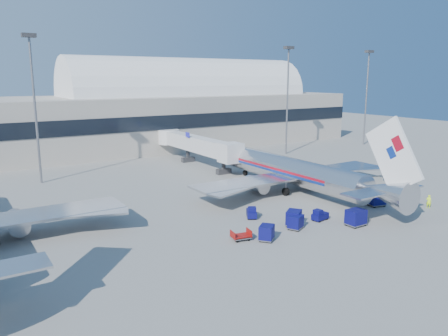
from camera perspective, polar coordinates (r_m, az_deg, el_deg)
ground at (r=54.73m, az=4.50°, el=-5.51°), size 260.00×260.00×0.00m
terminal at (r=99.65m, az=-22.09°, el=5.87°), size 170.00×28.15×21.00m
airliner_main at (r=63.54m, az=9.32°, el=-0.48°), size 32.00×37.26×12.07m
jetbridge_near at (r=83.30m, az=-4.05°, el=3.22°), size 4.40×27.50×6.25m
mast_west at (r=72.61m, az=-23.65°, el=9.65°), size 2.00×1.20×22.60m
mast_east at (r=94.51m, az=8.33°, el=10.74°), size 2.00×1.20×22.60m
mast_far_east at (r=112.42m, az=18.20°, el=10.42°), size 2.00×1.20×22.60m
barrier_near at (r=67.92m, az=15.71°, el=-2.12°), size 3.00×0.55×0.90m
barrier_mid at (r=70.37m, az=17.51°, el=-1.76°), size 3.00×0.55×0.90m
barrier_far at (r=72.88m, az=19.19°, el=-1.41°), size 3.00×0.55×0.90m
tug_lead at (r=51.81m, az=12.38°, el=-6.04°), size 2.21×1.36×1.35m
tug_right at (r=59.81m, az=18.38°, el=-3.83°), size 2.64×2.79×1.68m
tug_left at (r=51.59m, az=3.61°, el=-5.82°), size 2.05×2.43×1.42m
cart_train_a at (r=49.32m, az=9.10°, el=-6.43°), size 2.50×2.40×1.75m
cart_train_b at (r=48.35m, az=9.34°, el=-6.95°), size 2.18×1.98×1.56m
cart_train_c at (r=44.73m, az=5.58°, el=-8.38°), size 2.25×2.19×1.58m
cart_solo_near at (r=50.83m, az=16.84°, el=-6.18°), size 2.12×1.63×1.86m
cart_solo_far at (r=59.40m, az=19.32°, el=-3.81°), size 2.36×2.02×1.79m
cart_open_red at (r=44.81m, az=2.24°, el=-8.94°), size 2.13×1.67×0.51m
ramp_worker at (r=61.02m, az=25.18°, el=-3.97°), size 0.59×0.72×1.71m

